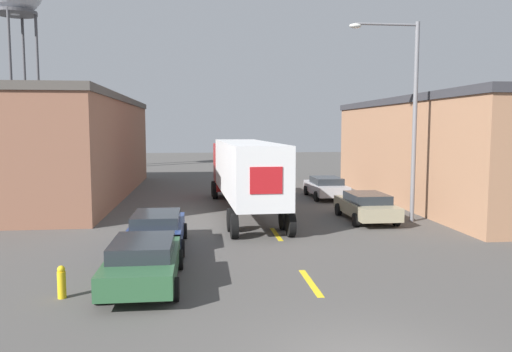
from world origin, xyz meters
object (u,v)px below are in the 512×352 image
parked_car_left_far (157,229)px  parked_car_right_mid (366,206)px  parked_car_left_near (143,260)px  street_lamp (407,107)px  fire_hydrant (62,282)px  semi_truck (243,169)px  parked_car_right_far (326,187)px

parked_car_left_far → parked_car_right_mid: size_ratio=1.00×
parked_car_right_mid → parked_car_left_near: bearing=-137.0°
parked_car_left_near → street_lamp: (11.19, 8.36, 4.66)m
parked_car_left_near → street_lamp: street_lamp is taller
fire_hydrant → semi_truck: bearing=65.4°
parked_car_left_near → parked_car_left_far: bearing=90.0°
parked_car_left_far → street_lamp: street_lamp is taller
semi_truck → parked_car_left_near: bearing=-110.2°
parked_car_left_near → parked_car_right_far: (9.49, 16.58, 0.00)m
parked_car_right_far → street_lamp: bearing=-78.3°
parked_car_left_far → semi_truck: bearing=62.9°
semi_truck → fire_hydrant: bearing=-116.9°
parked_car_right_mid → semi_truck: bearing=151.3°
parked_car_right_far → parked_car_left_far: bearing=-127.9°
parked_car_right_mid → fire_hydrant: parked_car_right_mid is taller
street_lamp → parked_car_right_far: bearing=101.7°
parked_car_right_far → street_lamp: street_lamp is taller
parked_car_left_far → parked_car_left_near: size_ratio=1.00×
parked_car_right_mid → fire_hydrant: size_ratio=5.37×
parked_car_left_far → parked_car_left_near: (0.00, -4.40, 0.00)m
parked_car_right_mid → parked_car_right_far: same height
street_lamp → parked_car_left_near: bearing=-143.3°
parked_car_left_far → parked_car_right_far: (9.49, 12.18, 0.00)m
parked_car_right_mid → fire_hydrant: 15.05m
parked_car_left_far → parked_car_right_mid: (9.49, 4.45, 0.00)m
parked_car_left_far → fire_hydrant: parked_car_left_far is taller
parked_car_left_near → fire_hydrant: bearing=-156.6°
semi_truck → fire_hydrant: 14.20m
semi_truck → parked_car_right_far: (5.64, 4.64, -1.56)m
semi_truck → parked_car_right_far: bearing=37.2°
parked_car_right_far → fire_hydrant: size_ratio=5.37×
parked_car_left_far → fire_hydrant: 5.65m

